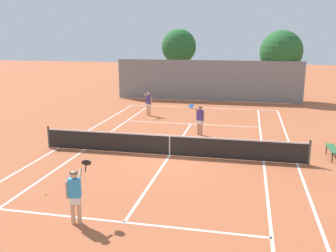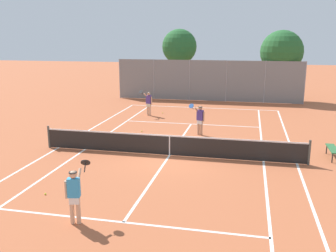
# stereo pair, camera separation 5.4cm
# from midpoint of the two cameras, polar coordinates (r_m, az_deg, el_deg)

# --- Properties ---
(ground_plane) EXTENTS (120.00, 120.00, 0.00)m
(ground_plane) POSITION_cam_midpoint_polar(r_m,az_deg,el_deg) (16.95, 0.16, -4.51)
(ground_plane) COLOR #B25B38
(court_line_markings) EXTENTS (11.10, 23.90, 0.01)m
(court_line_markings) POSITION_cam_midpoint_polar(r_m,az_deg,el_deg) (16.95, 0.16, -4.50)
(court_line_markings) COLOR silver
(court_line_markings) RESTS_ON ground
(tennis_net) EXTENTS (12.00, 0.10, 1.07)m
(tennis_net) POSITION_cam_midpoint_polar(r_m,az_deg,el_deg) (16.80, 0.16, -2.86)
(tennis_net) COLOR #474C47
(tennis_net) RESTS_ON ground
(player_near_side) EXTENTS (0.54, 0.83, 1.77)m
(player_near_side) POSITION_cam_midpoint_polar(r_m,az_deg,el_deg) (11.05, -14.11, -9.91)
(player_near_side) COLOR #D8A884
(player_near_side) RESTS_ON ground
(player_far_left) EXTENTS (0.82, 0.70, 1.77)m
(player_far_left) POSITION_cam_midpoint_polar(r_m,az_deg,el_deg) (25.34, -3.09, 3.67)
(player_far_left) COLOR #D8A884
(player_far_left) RESTS_ON ground
(player_far_right) EXTENTS (0.84, 0.69, 1.77)m
(player_far_right) POSITION_cam_midpoint_polar(r_m,az_deg,el_deg) (20.31, 4.79, 1.18)
(player_far_right) COLOR tan
(player_far_right) RESTS_ON ground
(loose_tennis_ball_0) EXTENTS (0.07, 0.07, 0.07)m
(loose_tennis_ball_0) POSITION_cam_midpoint_polar(r_m,az_deg,el_deg) (21.17, -4.12, -0.78)
(loose_tennis_ball_0) COLOR #D1DB33
(loose_tennis_ball_0) RESTS_ON ground
(loose_tennis_ball_3) EXTENTS (0.07, 0.07, 0.07)m
(loose_tennis_ball_3) POSITION_cam_midpoint_polar(r_m,az_deg,el_deg) (13.55, -18.24, -9.82)
(loose_tennis_ball_3) COLOR #D1DB33
(loose_tennis_ball_3) RESTS_ON ground
(loose_tennis_ball_4) EXTENTS (0.07, 0.07, 0.07)m
(loose_tennis_ball_4) POSITION_cam_midpoint_polar(r_m,az_deg,el_deg) (26.18, -0.95, 2.01)
(loose_tennis_ball_4) COLOR #D1DB33
(loose_tennis_ball_4) RESTS_ON ground
(courtside_bench) EXTENTS (0.36, 1.50, 0.47)m
(courtside_bench) POSITION_cam_midpoint_polar(r_m,az_deg,el_deg) (17.99, 23.73, -3.26)
(courtside_bench) COLOR #2D6638
(courtside_bench) RESTS_ON ground
(back_fence) EXTENTS (15.33, 0.08, 3.38)m
(back_fence) POSITION_cam_midpoint_polar(r_m,az_deg,el_deg) (31.24, 5.93, 6.89)
(back_fence) COLOR gray
(back_fence) RESTS_ON ground
(tree_behind_left) EXTENTS (3.20, 3.20, 5.94)m
(tree_behind_left) POSITION_cam_midpoint_polar(r_m,az_deg,el_deg) (35.35, 1.59, 11.81)
(tree_behind_left) COLOR brown
(tree_behind_left) RESTS_ON ground
(tree_behind_right) EXTENTS (3.49, 3.49, 5.77)m
(tree_behind_right) POSITION_cam_midpoint_polar(r_m,az_deg,el_deg) (32.57, 16.84, 10.64)
(tree_behind_right) COLOR brown
(tree_behind_right) RESTS_ON ground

